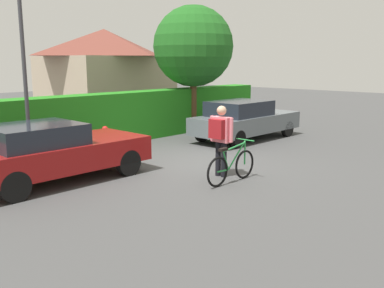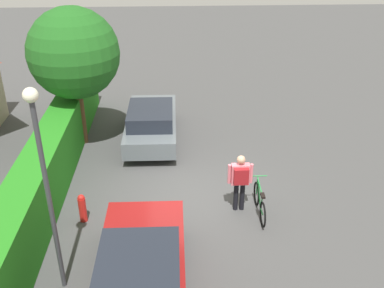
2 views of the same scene
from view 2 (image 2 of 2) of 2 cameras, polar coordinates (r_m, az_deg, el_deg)
ground_plane at (r=12.75m, az=-0.04°, el=-7.08°), size 60.00×60.00×0.00m
hedge_row at (r=12.79m, az=-18.63°, el=-4.18°), size 14.96×0.90×1.66m
parked_car_near at (r=9.60m, az=-6.62°, el=-15.60°), size 4.07×1.88×1.34m
parked_car_far at (r=15.71m, az=-5.26°, el=2.80°), size 4.27×1.77×1.37m
bicycle at (r=12.08m, az=8.70°, el=-7.47°), size 1.64×0.50×0.93m
person_rider at (r=11.83m, az=6.24°, el=-4.40°), size 0.35×0.67×1.68m
street_lamp at (r=8.84m, az=-18.53°, el=-3.22°), size 0.28×0.28×4.59m
tree_kerbside at (r=15.12m, az=-14.99°, el=11.19°), size 3.00×3.00×4.73m
fire_hydrant at (r=12.04m, az=-13.94°, el=-7.96°), size 0.20×0.20×0.81m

